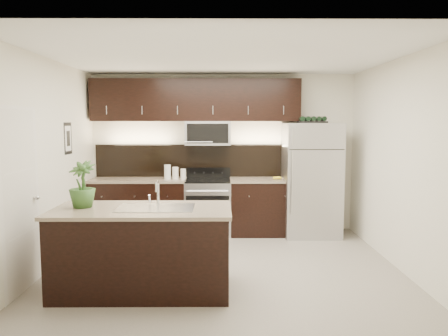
{
  "coord_description": "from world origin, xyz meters",
  "views": [
    {
      "loc": [
        -0.04,
        -5.56,
        1.88
      ],
      "look_at": [
        0.01,
        0.55,
        1.24
      ],
      "focal_mm": 35.0,
      "sensor_mm": 36.0,
      "label": 1
    }
  ],
  "objects": [
    {
      "name": "wine_rack",
      "position": [
        1.47,
        1.63,
        1.92
      ],
      "size": [
        0.46,
        0.29,
        0.11
      ],
      "color": "black",
      "rests_on": "refrigerator"
    },
    {
      "name": "island",
      "position": [
        -0.9,
        -0.82,
        0.47
      ],
      "size": [
        1.96,
        0.96,
        0.94
      ],
      "color": "black",
      "rests_on": "ground"
    },
    {
      "name": "canisters",
      "position": [
        -0.82,
        1.64,
        1.05
      ],
      "size": [
        0.36,
        0.11,
        0.24
      ],
      "rotation": [
        0.0,
        0.0,
        -0.01
      ],
      "color": "silver",
      "rests_on": "counter_run"
    },
    {
      "name": "upper_fixtures",
      "position": [
        -0.43,
        1.84,
        2.14
      ],
      "size": [
        3.49,
        0.4,
        1.66
      ],
      "color": "black",
      "rests_on": "counter_run"
    },
    {
      "name": "room_walls",
      "position": [
        -0.11,
        -0.04,
        1.7
      ],
      "size": [
        4.52,
        4.02,
        2.71
      ],
      "color": "silver",
      "rests_on": "ground"
    },
    {
      "name": "french_press",
      "position": [
        1.17,
        1.64,
        1.06
      ],
      "size": [
        0.11,
        0.11,
        0.32
      ],
      "rotation": [
        0.0,
        0.0,
        -0.24
      ],
      "color": "silver",
      "rests_on": "counter_run"
    },
    {
      "name": "refrigerator",
      "position": [
        1.47,
        1.63,
        0.94
      ],
      "size": [
        0.9,
        0.81,
        1.87
      ],
      "primitive_type": "cube",
      "color": "#B2B2B7",
      "rests_on": "ground"
    },
    {
      "name": "sink_faucet",
      "position": [
        -0.75,
        -0.81,
        0.96
      ],
      "size": [
        0.84,
        0.5,
        0.28
      ],
      "color": "silver",
      "rests_on": "island"
    },
    {
      "name": "ground",
      "position": [
        0.0,
        0.0,
        0.0
      ],
      "size": [
        4.5,
        4.5,
        0.0
      ],
      "primitive_type": "plane",
      "color": "gray",
      "rests_on": "ground"
    },
    {
      "name": "bananas",
      "position": [
        0.85,
        1.61,
        0.96
      ],
      "size": [
        0.18,
        0.16,
        0.05
      ],
      "primitive_type": "ellipsoid",
      "rotation": [
        0.0,
        0.0,
        0.33
      ],
      "color": "yellow",
      "rests_on": "counter_run"
    },
    {
      "name": "plant",
      "position": [
        -1.57,
        -0.77,
        1.2
      ],
      "size": [
        0.34,
        0.34,
        0.51
      ],
      "primitive_type": "imported",
      "rotation": [
        0.0,
        0.0,
        -0.21
      ],
      "color": "#2F5622",
      "rests_on": "island"
    },
    {
      "name": "counter_run",
      "position": [
        -0.46,
        1.69,
        0.47
      ],
      "size": [
        3.51,
        0.65,
        0.94
      ],
      "color": "black",
      "rests_on": "ground"
    }
  ]
}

